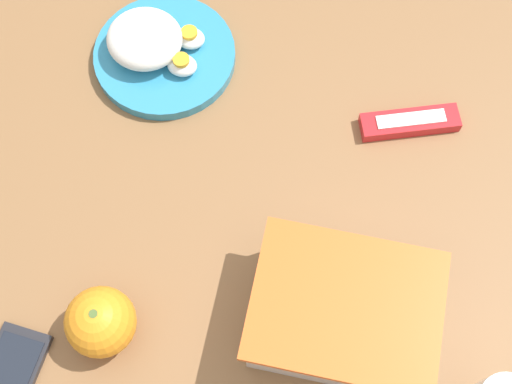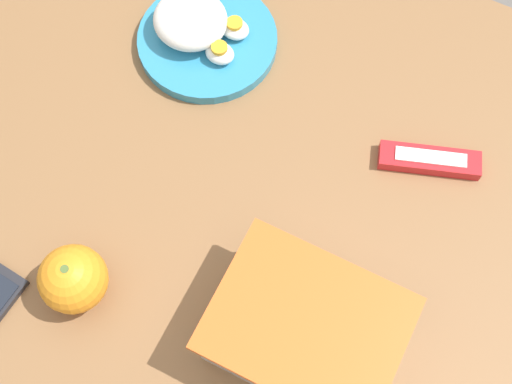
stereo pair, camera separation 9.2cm
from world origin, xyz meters
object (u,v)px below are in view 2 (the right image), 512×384
orange_fruit (73,279)px  candy_bar (429,160)px  food_container (305,332)px  rice_plate (202,32)px

orange_fruit → candy_bar: (-0.33, -0.36, -0.03)m
food_container → candy_bar: 0.30m
food_container → rice_plate: 0.46m
candy_bar → orange_fruit: bearing=47.7°
rice_plate → candy_bar: (-0.37, 0.04, -0.01)m
orange_fruit → rice_plate: orange_fruit is taller
food_container → rice_plate: size_ratio=1.07×
orange_fruit → rice_plate: bearing=-84.5°
candy_bar → rice_plate: bearing=-5.5°
orange_fruit → rice_plate: 0.40m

